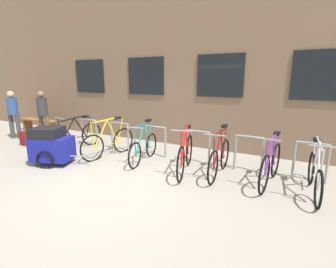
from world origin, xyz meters
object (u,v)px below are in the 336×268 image
Objects in this scene: bicycle_purple at (271,165)px; person_browsing at (43,112)px; bicycle_maroon at (220,158)px; person_by_bench at (13,112)px; bicycle_teal at (144,147)px; bicycle_red at (185,154)px; wooden_bench at (39,122)px; backpack at (25,138)px; bicycle_silver at (315,174)px; bicycle_yellow at (109,142)px; bicycle_black at (77,136)px; bike_trailer at (51,145)px.

bicycle_purple is 1.05× the size of person_browsing.
person_by_bench is (-7.24, -0.04, 0.55)m from bicycle_maroon.
bicycle_teal is 0.90× the size of bicycle_red.
wooden_bench is 2.15m from backpack.
backpack is (0.19, -0.85, -0.72)m from person_browsing.
wooden_bench is at bearing 172.92° from bicycle_silver.
bicycle_silver is at bearing -0.21° from person_by_bench.
person_by_bench reaches higher than wooden_bench.
bicycle_purple is 8.28m from person_by_bench.
bicycle_yellow reaches higher than backpack.
person_by_bench is (-2.89, -0.08, 0.55)m from bicycle_black.
person_browsing is at bearing 146.96° from bike_trailer.
person_browsing reaches higher than bicycle_black.
bicycle_silver is (1.77, -0.07, -0.02)m from bicycle_maroon.
bicycle_yellow reaches higher than bicycle_teal.
bicycle_yellow is 0.97× the size of bicycle_red.
bicycle_purple is at bearing 7.65° from backpack.
bicycle_yellow is 1.39m from bike_trailer.
bicycle_purple is at bearing -7.10° from wooden_bench.
bicycle_teal is at bearing -179.43° from bicycle_purple.
backpack is (-6.08, -0.46, -0.17)m from bicycle_maroon.
person_by_bench reaches higher than bicycle_maroon.
bicycle_maroon reaches higher than bicycle_silver.
bicycle_teal is 1.08× the size of bike_trailer.
bicycle_black is 0.96× the size of wooden_bench.
bicycle_silver is 1.04× the size of person_browsing.
person_by_bench is (-4.24, 0.05, 0.55)m from bicycle_yellow.
bicycle_yellow is 0.91× the size of wooden_bench.
wooden_bench is at bearing 169.62° from bicycle_red.
person_browsing is (0.97, 0.43, 0.00)m from person_by_bench.
bicycle_teal is at bearing 172.66° from bicycle_red.
person_browsing reaches higher than person_by_bench.
person_by_bench is 1.06m from person_browsing.
bicycle_red is at bearing -7.34° from bicycle_teal.
bicycle_purple is at bearing -0.25° from bicycle_black.
bicycle_black is 6.11m from bicycle_silver.
bicycle_yellow reaches higher than bike_trailer.
wooden_bench is at bearing 151.81° from person_browsing.
bicycle_maroon is 1.03× the size of person_by_bench.
bicycle_teal reaches higher than bicycle_black.
bicycle_purple is 8.66m from wooden_bench.
person_browsing reaches higher than bicycle_teal.
bicycle_maroon is at bearing -8.16° from wooden_bench.
bicycle_black is (-4.34, 0.04, 0.00)m from bicycle_maroon.
backpack is (-7.85, -0.38, -0.15)m from bicycle_silver.
bicycle_red reaches higher than backpack.
backpack is at bearing -176.91° from bicycle_red.
bicycle_maroon is 3.84× the size of backpack.
bicycle_teal is 3.70m from bicycle_silver.
bicycle_black reaches higher than backpack.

